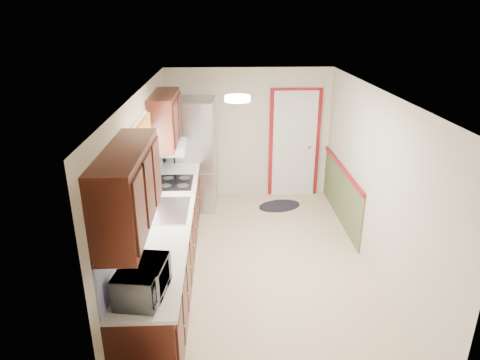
{
  "coord_description": "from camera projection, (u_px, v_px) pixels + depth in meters",
  "views": [
    {
      "loc": [
        -0.48,
        -5.14,
        3.28
      ],
      "look_at": [
        -0.25,
        0.3,
        1.15
      ],
      "focal_mm": 32.0,
      "sensor_mm": 36.0,
      "label": 1
    }
  ],
  "objects": [
    {
      "name": "back_wall_trim",
      "position": [
        304.0,
        154.0,
        7.77
      ],
      "size": [
        1.12,
        2.3,
        2.08
      ],
      "color": "maroon",
      "rests_on": "ground"
    },
    {
      "name": "rug",
      "position": [
        279.0,
        206.0,
        7.79
      ],
      "size": [
        0.9,
        0.72,
        0.01
      ],
      "primitive_type": "ellipsoid",
      "rotation": [
        0.0,
        0.0,
        0.31
      ],
      "color": "black",
      "rests_on": "ground"
    },
    {
      "name": "cooktop",
      "position": [
        175.0,
        182.0,
        6.31
      ],
      "size": [
        0.51,
        0.61,
        0.02
      ],
      "primitive_type": "cube",
      "color": "black",
      "rests_on": "kitchen_run"
    },
    {
      "name": "refrigerator",
      "position": [
        192.0,
        154.0,
        7.52
      ],
      "size": [
        0.85,
        0.83,
        1.94
      ],
      "rotation": [
        0.0,
        0.0,
        -0.05
      ],
      "color": "#B7B7BC",
      "rests_on": "ground"
    },
    {
      "name": "kitchen_run",
      "position": [
        164.0,
        223.0,
        5.39
      ],
      "size": [
        0.63,
        4.0,
        2.2
      ],
      "color": "#39140D",
      "rests_on": "ground"
    },
    {
      "name": "room_shell",
      "position": [
        260.0,
        184.0,
        5.56
      ],
      "size": [
        3.2,
        5.2,
        2.52
      ],
      "color": "beige",
      "rests_on": "ground"
    },
    {
      "name": "ceiling_fixture",
      "position": [
        238.0,
        99.0,
        4.94
      ],
      "size": [
        0.3,
        0.3,
        0.06
      ],
      "primitive_type": "cylinder",
      "color": "#FFD88C",
      "rests_on": "room_shell"
    },
    {
      "name": "microwave",
      "position": [
        142.0,
        278.0,
        3.73
      ],
      "size": [
        0.38,
        0.59,
        0.38
      ],
      "primitive_type": "imported",
      "rotation": [
        0.0,
        0.0,
        1.43
      ],
      "color": "white",
      "rests_on": "kitchen_run"
    }
  ]
}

